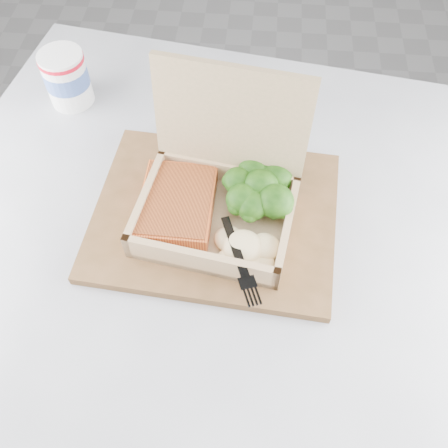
# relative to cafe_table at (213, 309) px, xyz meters

# --- Properties ---
(floor) EXTENTS (4.00, 4.00, 0.00)m
(floor) POSITION_rel_cafe_table_xyz_m (0.34, -0.05, -0.56)
(floor) COLOR gray
(floor) RESTS_ON ground
(cafe_table) EXTENTS (1.01, 1.01, 0.76)m
(cafe_table) POSITION_rel_cafe_table_xyz_m (0.00, 0.00, 0.00)
(cafe_table) COLOR black
(cafe_table) RESTS_ON floor
(serving_tray) EXTENTS (0.37, 0.31, 0.02)m
(serving_tray) POSITION_rel_cafe_table_xyz_m (0.00, 0.06, 0.20)
(serving_tray) COLOR brown
(serving_tray) RESTS_ON cafe_table
(takeout_container) EXTENTS (0.24, 0.22, 0.20)m
(takeout_container) POSITION_rel_cafe_table_xyz_m (0.01, 0.07, 0.26)
(takeout_container) COLOR tan
(takeout_container) RESTS_ON serving_tray
(salmon_fillet) EXTENTS (0.10, 0.14, 0.03)m
(salmon_fillet) POSITION_rel_cafe_table_xyz_m (-0.05, 0.05, 0.24)
(salmon_fillet) COLOR orange
(salmon_fillet) RESTS_ON takeout_container
(broccoli_pile) EXTENTS (0.12, 0.12, 0.04)m
(broccoli_pile) POSITION_rel_cafe_table_xyz_m (0.06, 0.08, 0.24)
(broccoli_pile) COLOR #356D18
(broccoli_pile) RESTS_ON takeout_container
(mashed_potatoes) EXTENTS (0.09, 0.08, 0.03)m
(mashed_potatoes) POSITION_rel_cafe_table_xyz_m (0.05, -0.01, 0.24)
(mashed_potatoes) COLOR #FADDA2
(mashed_potatoes) RESTS_ON takeout_container
(plastic_fork) EXTENTS (0.07, 0.15, 0.02)m
(plastic_fork) POSITION_rel_cafe_table_xyz_m (0.03, -0.00, 0.25)
(plastic_fork) COLOR black
(plastic_fork) RESTS_ON mashed_potatoes
(paper_cup) EXTENTS (0.08, 0.08, 0.10)m
(paper_cup) POSITION_rel_cafe_table_xyz_m (-0.27, 0.29, 0.25)
(paper_cup) COLOR white
(paper_cup) RESTS_ON cafe_table
(receipt) EXTENTS (0.13, 0.16, 0.00)m
(receipt) POSITION_rel_cafe_table_xyz_m (0.07, 0.25, 0.20)
(receipt) COLOR white
(receipt) RESTS_ON cafe_table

